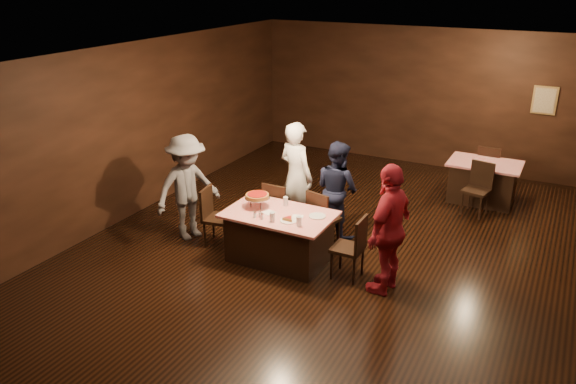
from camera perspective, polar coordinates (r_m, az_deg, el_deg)
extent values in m
plane|color=black|center=(8.69, 5.60, -6.75)|extent=(10.00, 10.00, 0.00)
cube|color=silver|center=(7.73, 6.43, 13.19)|extent=(8.00, 10.00, 0.04)
cube|color=black|center=(12.71, 14.54, 9.15)|extent=(8.00, 0.04, 3.00)
cube|color=black|center=(4.38, -20.54, -17.01)|extent=(8.00, 0.04, 3.00)
cube|color=black|center=(10.17, -15.51, 5.97)|extent=(0.04, 10.00, 3.00)
cube|color=tan|center=(12.35, 24.62, 8.47)|extent=(0.46, 0.03, 0.56)
cube|color=beige|center=(12.33, 24.61, 8.45)|extent=(0.38, 0.01, 0.48)
cube|color=red|center=(8.46, -0.89, -4.55)|extent=(1.60, 1.00, 0.77)
cube|color=#B50C1A|center=(11.20, 19.17, 0.98)|extent=(1.30, 0.90, 0.77)
cube|color=black|center=(9.19, -0.87, -1.69)|extent=(0.43, 0.43, 0.95)
cube|color=black|center=(8.87, 3.69, -2.64)|extent=(0.50, 0.50, 0.95)
cube|color=black|center=(8.95, -7.11, -2.55)|extent=(0.49, 0.49, 0.95)
cube|color=black|center=(8.01, 6.08, -5.57)|extent=(0.42, 0.42, 0.95)
cube|color=black|center=(10.52, 18.60, 0.24)|extent=(0.50, 0.50, 0.95)
cube|color=black|center=(11.74, 19.71, 2.31)|extent=(0.43, 0.43, 0.95)
imported|color=white|center=(9.29, 0.83, 1.57)|extent=(0.78, 0.64, 1.86)
imported|color=black|center=(9.13, 5.00, 0.30)|extent=(0.96, 0.87, 1.61)
imported|color=slate|center=(9.13, -10.18, 0.46)|extent=(1.03, 1.29, 1.74)
imported|color=#A41C2A|center=(7.58, 10.26, -3.73)|extent=(0.59, 1.13, 1.84)
cylinder|color=black|center=(8.57, -2.78, -0.84)|extent=(0.01, 0.01, 0.15)
cylinder|color=black|center=(8.49, -3.80, -1.09)|extent=(0.01, 0.01, 0.15)
cylinder|color=black|center=(8.41, -2.79, -1.30)|extent=(0.01, 0.01, 0.15)
cylinder|color=silver|center=(8.46, -3.13, -0.58)|extent=(0.38, 0.38, 0.01)
cylinder|color=#B27233|center=(8.44, -3.14, -0.39)|extent=(0.35, 0.35, 0.05)
cylinder|color=#A5140C|center=(8.43, -3.14, -0.20)|extent=(0.30, 0.30, 0.01)
cylinder|color=white|center=(8.04, 0.06, -2.92)|extent=(0.25, 0.25, 0.01)
cylinder|color=#B27233|center=(8.03, 0.06, -2.74)|extent=(0.18, 0.18, 0.04)
cylinder|color=#A5140C|center=(8.02, 0.06, -2.59)|extent=(0.14, 0.14, 0.01)
cylinder|color=white|center=(8.19, 2.99, -2.46)|extent=(0.25, 0.25, 0.01)
cylinder|color=silver|center=(8.00, -1.61, -2.55)|extent=(0.08, 0.08, 0.14)
cylinder|color=silver|center=(7.88, 1.11, -2.98)|extent=(0.08, 0.08, 0.14)
cylinder|color=silver|center=(8.53, -0.24, -0.95)|extent=(0.08, 0.08, 0.14)
cylinder|color=silver|center=(8.16, -2.85, -2.31)|extent=(0.04, 0.04, 0.08)
cylinder|color=silver|center=(8.14, -2.86, -2.02)|extent=(0.05, 0.05, 0.02)
cylinder|color=silver|center=(8.09, -2.66, -2.52)|extent=(0.04, 0.04, 0.08)
cylinder|color=silver|center=(8.08, -2.67, -2.23)|extent=(0.05, 0.05, 0.02)
cylinder|color=silver|center=(8.15, -3.39, -2.35)|extent=(0.04, 0.04, 0.08)
cylinder|color=silver|center=(8.13, -3.40, -2.06)|extent=(0.05, 0.05, 0.02)
cube|color=white|center=(8.17, 0.95, -2.55)|extent=(0.19, 0.19, 0.01)
cube|color=white|center=(8.32, -1.98, -2.08)|extent=(0.21, 0.21, 0.01)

